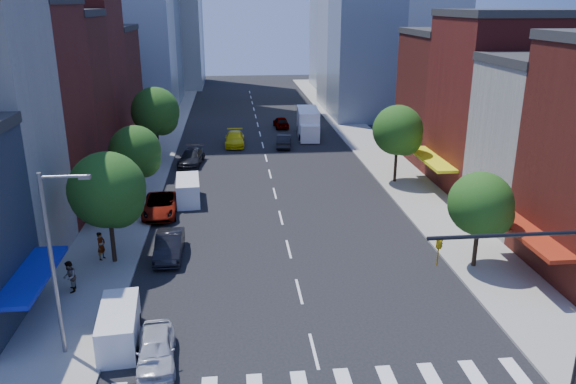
% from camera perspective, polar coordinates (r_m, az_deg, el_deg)
% --- Properties ---
extents(ground, '(220.00, 220.00, 0.00)m').
position_cam_1_polar(ground, '(28.45, 2.65, -15.85)').
color(ground, black).
rests_on(ground, ground).
extents(sidewalk_left, '(5.00, 120.00, 0.15)m').
position_cam_1_polar(sidewalk_left, '(65.76, -13.44, 4.04)').
color(sidewalk_left, gray).
rests_on(sidewalk_left, ground).
extents(sidewalk_right, '(5.00, 120.00, 0.15)m').
position_cam_1_polar(sidewalk_right, '(67.13, 8.27, 4.66)').
color(sidewalk_right, gray).
rests_on(sidewalk_right, ground).
extents(bldg_left_3, '(12.00, 8.00, 15.00)m').
position_cam_1_polar(bldg_left_3, '(55.64, -24.20, 8.15)').
color(bldg_left_3, '#541B15').
rests_on(bldg_left_3, ground).
extents(bldg_left_4, '(12.00, 9.00, 17.00)m').
position_cam_1_polar(bldg_left_4, '(63.55, -22.04, 10.47)').
color(bldg_left_4, maroon).
rests_on(bldg_left_4, ground).
extents(bldg_left_5, '(12.00, 10.00, 13.00)m').
position_cam_1_polar(bldg_left_5, '(72.91, -19.88, 10.01)').
color(bldg_left_5, '#541B15').
rests_on(bldg_left_5, ground).
extents(bldg_right_1, '(12.00, 8.00, 12.00)m').
position_cam_1_polar(bldg_right_1, '(46.54, 26.39, 4.16)').
color(bldg_right_1, silver).
rests_on(bldg_right_1, ground).
extents(bldg_right_2, '(12.00, 10.00, 15.00)m').
position_cam_1_polar(bldg_right_2, '(53.90, 21.68, 8.18)').
color(bldg_right_2, maroon).
rests_on(bldg_right_2, ground).
extents(bldg_right_3, '(12.00, 10.00, 13.00)m').
position_cam_1_polar(bldg_right_3, '(62.98, 17.49, 9.05)').
color(bldg_right_3, '#541B15').
rests_on(bldg_right_3, ground).
extents(traffic_signal, '(7.24, 2.24, 8.00)m').
position_cam_1_polar(traffic_signal, '(26.00, 27.08, -10.95)').
color(traffic_signal, black).
rests_on(traffic_signal, sidewalk_right).
extents(streetlight, '(2.25, 0.25, 9.00)m').
position_cam_1_polar(streetlight, '(27.71, -22.57, -5.87)').
color(streetlight, slate).
rests_on(streetlight, sidewalk_left).
extents(tree_left_near, '(4.80, 4.80, 7.30)m').
position_cam_1_polar(tree_left_near, '(36.71, -17.66, -0.08)').
color(tree_left_near, black).
rests_on(tree_left_near, sidewalk_left).
extents(tree_left_mid, '(4.20, 4.20, 6.65)m').
position_cam_1_polar(tree_left_mid, '(47.18, -15.09, 3.81)').
color(tree_left_mid, black).
rests_on(tree_left_mid, sidewalk_left).
extents(tree_left_far, '(5.00, 5.00, 7.75)m').
position_cam_1_polar(tree_left_far, '(60.57, -13.18, 7.81)').
color(tree_left_far, black).
rests_on(tree_left_far, sidewalk_left).
extents(tree_right_near, '(4.00, 4.00, 6.20)m').
position_cam_1_polar(tree_right_near, '(36.64, 19.21, -1.40)').
color(tree_right_near, black).
rests_on(tree_right_near, sidewalk_right).
extents(tree_right_far, '(4.60, 4.60, 7.20)m').
position_cam_1_polar(tree_right_far, '(52.63, 11.26, 5.98)').
color(tree_right_far, black).
rests_on(tree_right_far, sidewalk_right).
extents(parked_car_front, '(2.15, 4.51, 1.49)m').
position_cam_1_polar(parked_car_front, '(27.92, -13.26, -15.28)').
color(parked_car_front, '#B9BABF').
rests_on(parked_car_front, ground).
extents(parked_car_second, '(1.73, 4.91, 1.61)m').
position_cam_1_polar(parked_car_second, '(38.24, -11.97, -5.35)').
color(parked_car_second, black).
rests_on(parked_car_second, ground).
extents(parked_car_third, '(2.74, 5.70, 1.57)m').
position_cam_1_polar(parked_car_third, '(45.86, -12.83, -1.34)').
color(parked_car_third, '#999999').
rests_on(parked_car_third, ground).
extents(parked_car_rear, '(2.87, 5.66, 1.58)m').
position_cam_1_polar(parked_car_rear, '(59.56, -9.79, 3.49)').
color(parked_car_rear, black).
rests_on(parked_car_rear, ground).
extents(cargo_van_near, '(2.17, 4.60, 1.90)m').
position_cam_1_polar(cargo_van_near, '(29.59, -16.80, -13.06)').
color(cargo_van_near, silver).
rests_on(cargo_van_near, ground).
extents(cargo_van_far, '(2.21, 4.85, 2.01)m').
position_cam_1_polar(cargo_van_far, '(48.32, -10.12, 0.14)').
color(cargo_van_far, white).
rests_on(cargo_van_far, ground).
extents(taxi, '(2.39, 5.57, 1.60)m').
position_cam_1_polar(taxi, '(67.09, -5.43, 5.40)').
color(taxi, yellow).
rests_on(taxi, ground).
extents(traffic_car_oncoming, '(2.18, 4.71, 1.50)m').
position_cam_1_polar(traffic_car_oncoming, '(66.05, -0.41, 5.22)').
color(traffic_car_oncoming, black).
rests_on(traffic_car_oncoming, ground).
extents(traffic_car_far, '(2.02, 4.50, 1.50)m').
position_cam_1_polar(traffic_car_far, '(76.62, -0.71, 7.11)').
color(traffic_car_far, '#999999').
rests_on(traffic_car_far, ground).
extents(box_truck, '(3.09, 8.51, 3.36)m').
position_cam_1_polar(box_truck, '(71.35, 2.06, 6.92)').
color(box_truck, white).
rests_on(box_truck, ground).
extents(pedestrian_near, '(0.69, 0.81, 1.89)m').
position_cam_1_polar(pedestrian_near, '(38.66, -18.45, -5.21)').
color(pedestrian_near, '#999999').
rests_on(pedestrian_near, sidewalk_left).
extents(pedestrian_far, '(0.86, 1.03, 1.90)m').
position_cam_1_polar(pedestrian_far, '(35.09, -21.31, -8.03)').
color(pedestrian_far, '#999999').
rests_on(pedestrian_far, sidewalk_left).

